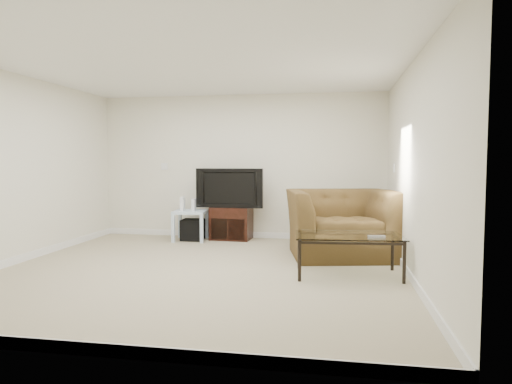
% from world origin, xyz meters
% --- Properties ---
extents(floor, '(5.00, 5.00, 0.00)m').
position_xyz_m(floor, '(0.00, 0.00, 0.00)').
color(floor, tan).
rests_on(floor, ground).
extents(ceiling, '(5.00, 5.00, 0.00)m').
position_xyz_m(ceiling, '(0.00, 0.00, 2.50)').
color(ceiling, white).
rests_on(ceiling, ground).
extents(wall_back, '(5.00, 0.02, 2.50)m').
position_xyz_m(wall_back, '(0.00, 2.50, 1.25)').
color(wall_back, silver).
rests_on(wall_back, ground).
extents(wall_left, '(0.02, 5.00, 2.50)m').
position_xyz_m(wall_left, '(-2.50, 0.00, 1.25)').
color(wall_left, silver).
rests_on(wall_left, ground).
extents(wall_right, '(0.02, 5.00, 2.50)m').
position_xyz_m(wall_right, '(2.50, 0.00, 1.25)').
color(wall_right, silver).
rests_on(wall_right, ground).
extents(plate_back, '(0.12, 0.02, 0.12)m').
position_xyz_m(plate_back, '(-1.40, 2.49, 1.25)').
color(plate_back, white).
rests_on(plate_back, wall_back).
extents(plate_right_switch, '(0.02, 0.09, 0.13)m').
position_xyz_m(plate_right_switch, '(2.49, 1.60, 1.25)').
color(plate_right_switch, white).
rests_on(plate_right_switch, wall_right).
extents(plate_right_outlet, '(0.02, 0.08, 0.12)m').
position_xyz_m(plate_right_outlet, '(2.49, 1.30, 0.30)').
color(plate_right_outlet, white).
rests_on(plate_right_outlet, wall_right).
extents(tv_stand, '(0.70, 0.50, 0.56)m').
position_xyz_m(tv_stand, '(-0.12, 2.28, 0.28)').
color(tv_stand, black).
rests_on(tv_stand, floor).
extents(dvd_player, '(0.38, 0.27, 0.05)m').
position_xyz_m(dvd_player, '(-0.12, 2.24, 0.47)').
color(dvd_player, black).
rests_on(dvd_player, tv_stand).
extents(television, '(1.08, 0.23, 0.67)m').
position_xyz_m(television, '(-0.12, 2.25, 0.89)').
color(television, black).
rests_on(television, tv_stand).
extents(side_table, '(0.58, 0.58, 0.51)m').
position_xyz_m(side_table, '(-0.78, 2.05, 0.26)').
color(side_table, '#A4C0CB').
rests_on(side_table, floor).
extents(subwoofer, '(0.36, 0.36, 0.35)m').
position_xyz_m(subwoofer, '(-0.75, 2.07, 0.18)').
color(subwoofer, black).
rests_on(subwoofer, floor).
extents(game_console, '(0.07, 0.17, 0.23)m').
position_xyz_m(game_console, '(-0.90, 2.02, 0.63)').
color(game_console, white).
rests_on(game_console, side_table).
extents(game_case, '(0.07, 0.15, 0.20)m').
position_xyz_m(game_case, '(-0.71, 2.04, 0.61)').
color(game_case, silver).
rests_on(game_case, side_table).
extents(recliner, '(1.61, 1.21, 1.27)m').
position_xyz_m(recliner, '(1.73, 1.20, 0.63)').
color(recliner, brown).
rests_on(recliner, floor).
extents(coffee_table, '(1.29, 0.80, 0.48)m').
position_xyz_m(coffee_table, '(1.80, 0.08, 0.24)').
color(coffee_table, black).
rests_on(coffee_table, floor).
extents(remote, '(0.20, 0.08, 0.02)m').
position_xyz_m(remote, '(2.11, -0.04, 0.50)').
color(remote, '#B2B2B7').
rests_on(remote, coffee_table).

